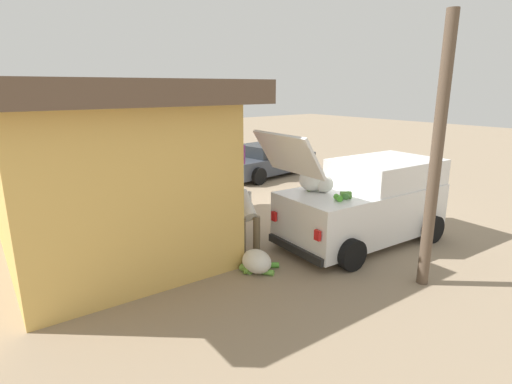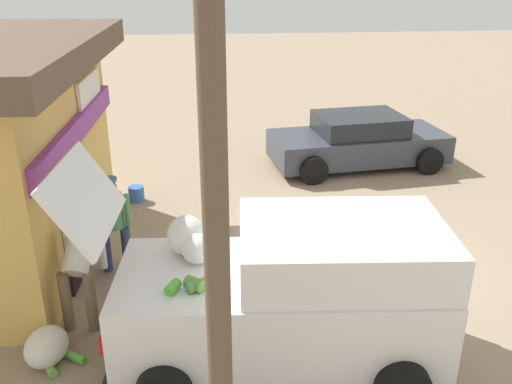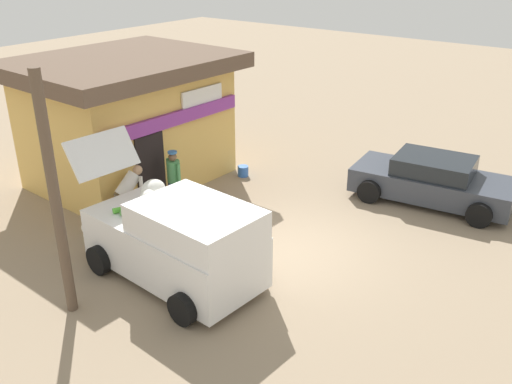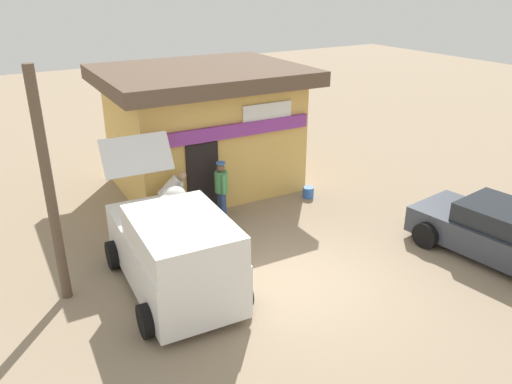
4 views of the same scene
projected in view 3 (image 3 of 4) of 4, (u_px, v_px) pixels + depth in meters
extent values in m
plane|color=gray|center=(289.00, 247.00, 12.94)|extent=(60.00, 60.00, 0.00)
cube|color=#E0B259|center=(128.00, 127.00, 15.98)|extent=(5.04, 3.99, 3.17)
cube|color=purple|center=(174.00, 119.00, 14.59)|extent=(4.66, 0.29, 0.36)
cube|color=black|center=(151.00, 172.00, 14.48)|extent=(0.90, 0.09, 2.00)
cube|color=white|center=(202.00, 98.00, 15.23)|extent=(1.50, 0.11, 0.60)
cube|color=brown|center=(122.00, 64.00, 15.25)|extent=(5.89, 4.84, 0.41)
cube|color=white|center=(173.00, 247.00, 11.52)|extent=(2.02, 3.97, 1.09)
cube|color=white|center=(196.00, 222.00, 10.73)|extent=(1.85, 2.50, 0.58)
cube|color=black|center=(240.00, 242.00, 10.06)|extent=(1.50, 0.18, 0.44)
cube|color=white|center=(103.00, 153.00, 12.20)|extent=(1.62, 0.66, 0.81)
ellipsoid|color=silver|center=(149.00, 198.00, 11.97)|extent=(0.44, 0.37, 0.37)
ellipsoid|color=silver|center=(153.00, 190.00, 12.21)|extent=(0.57, 0.48, 0.48)
cylinder|color=#559137|center=(126.00, 212.00, 11.58)|extent=(0.26, 0.26, 0.15)
cylinder|color=olive|center=(156.00, 197.00, 12.25)|extent=(0.22, 0.33, 0.16)
cylinder|color=green|center=(118.00, 210.00, 11.71)|extent=(0.23, 0.19, 0.12)
cylinder|color=#508F44|center=(126.00, 213.00, 11.56)|extent=(0.23, 0.28, 0.13)
cube|color=black|center=(118.00, 236.00, 12.89)|extent=(1.67, 0.19, 0.16)
cube|color=red|center=(89.00, 227.00, 12.21)|extent=(0.14, 0.07, 0.20)
cube|color=red|center=(139.00, 206.00, 13.15)|extent=(0.14, 0.07, 0.20)
cylinder|color=black|center=(183.00, 309.00, 10.24)|extent=(0.26, 0.64, 0.63)
cylinder|color=black|center=(252.00, 267.00, 11.55)|extent=(0.26, 0.64, 0.63)
cylinder|color=black|center=(99.00, 260.00, 11.82)|extent=(0.26, 0.64, 0.63)
cylinder|color=black|center=(168.00, 228.00, 13.12)|extent=(0.26, 0.64, 0.63)
cube|color=#383D47|center=(432.00, 184.00, 15.03)|extent=(2.22, 4.33, 0.63)
cube|color=#1E2328|center=(434.00, 165.00, 14.81)|extent=(1.74, 2.16, 0.45)
cylinder|color=black|center=(390.00, 169.00, 16.48)|extent=(0.30, 0.65, 0.63)
cylinder|color=black|center=(369.00, 192.00, 15.02)|extent=(0.30, 0.65, 0.63)
cylinder|color=black|center=(492.00, 189.00, 15.19)|extent=(0.30, 0.65, 0.63)
cylinder|color=black|center=(479.00, 215.00, 13.73)|extent=(0.30, 0.65, 0.63)
cylinder|color=navy|center=(179.00, 197.00, 14.49)|extent=(0.15, 0.15, 0.79)
cylinder|color=navy|center=(172.00, 193.00, 14.73)|extent=(0.15, 0.15, 0.79)
cylinder|color=#4C9959|center=(174.00, 171.00, 14.33)|extent=(0.40, 0.40, 0.56)
sphere|color=brown|center=(173.00, 157.00, 14.17)|extent=(0.21, 0.21, 0.21)
cylinder|color=#3872B2|center=(172.00, 152.00, 14.12)|extent=(0.24, 0.24, 0.05)
cylinder|color=#4C9959|center=(179.00, 173.00, 14.16)|extent=(0.09, 0.09, 0.53)
cylinder|color=#4C9959|center=(168.00, 168.00, 14.49)|extent=(0.09, 0.09, 0.53)
cylinder|color=#726047|center=(119.00, 209.00, 13.77)|extent=(0.15, 0.15, 0.87)
cylinder|color=#726047|center=(126.00, 214.00, 13.54)|extent=(0.15, 0.15, 0.87)
cylinder|color=silver|center=(128.00, 185.00, 13.53)|extent=(0.72, 0.44, 0.67)
sphere|color=tan|center=(138.00, 170.00, 13.60)|extent=(0.24, 0.24, 0.24)
cylinder|color=silver|center=(131.00, 182.00, 13.86)|extent=(0.09, 0.09, 0.58)
cylinder|color=silver|center=(141.00, 188.00, 13.55)|extent=(0.09, 0.09, 0.58)
ellipsoid|color=silver|center=(95.00, 225.00, 13.45)|extent=(0.71, 0.57, 0.44)
cylinder|color=olive|center=(92.00, 229.00, 13.62)|extent=(0.22, 0.26, 0.13)
cylinder|color=#70A742|center=(94.00, 227.00, 13.69)|extent=(0.27, 0.15, 0.13)
cylinder|color=#6DB443|center=(90.00, 235.00, 13.34)|extent=(0.32, 0.26, 0.11)
cylinder|color=#58B43A|center=(103.00, 236.00, 13.32)|extent=(0.28, 0.34, 0.11)
cylinder|color=blue|center=(243.00, 171.00, 16.76)|extent=(0.32, 0.32, 0.31)
cylinder|color=brown|center=(55.00, 200.00, 9.83)|extent=(0.20, 0.20, 4.64)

